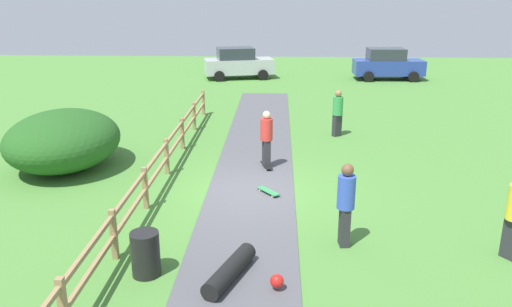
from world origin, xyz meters
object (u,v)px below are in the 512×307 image
Objects in this scene: skater_riding at (266,136)px; trash_bin at (146,254)px; bystander_blue at (346,201)px; parked_car_blue at (388,64)px; skater_fallen at (233,271)px; bush_large at (63,140)px; bystander_green at (338,111)px; skateboard_loose at (268,191)px; parked_car_silver at (238,63)px.

trash_bin is at bearing -108.77° from skater_riding.
bystander_blue is 0.44× the size of parked_car_blue.
bystander_blue is at bearing 19.27° from trash_bin.
parked_car_blue is at bearing 72.24° from skater_fallen.
bush_large is 2.29× the size of bystander_green.
skater_fallen is 2.28× the size of skateboard_loose.
parked_car_blue reaches higher than trash_bin.
bush_large is 5.40× the size of skateboard_loose.
bush_large is 4.50× the size of trash_bin.
trash_bin is at bearing -115.02° from bystander_green.
skater_fallen is (1.71, -0.14, -0.25)m from trash_bin.
bystander_green is at bearing 24.66° from bush_large.
bush_large is at bearing -177.55° from skater_riding.
skater_fallen is 10.82m from bystander_green.
bush_large is 17.63m from parked_car_silver.
trash_bin is (4.09, -6.14, -0.45)m from bush_large.
bystander_blue is (1.82, -5.02, 0.02)m from skater_riding.
bush_large is at bearing 123.63° from trash_bin.
skateboard_loose is (0.11, -2.16, -0.94)m from skater_riding.
skateboard_loose is at bearing -110.00° from parked_car_blue.
parked_car_blue reaches higher than skater_riding.
bystander_blue is (-0.77, -8.81, 0.07)m from bystander_green.
bush_large is 8.58m from skater_fallen.
skateboard_loose is 0.17× the size of parked_car_silver.
skater_riding is at bearing 92.88° from skateboard_loose.
skater_riding reaches higher than bush_large.
bystander_blue is at bearing -79.61° from parked_car_silver.
skateboard_loose is at bearing -112.56° from bystander_green.
parked_car_silver reaches higher than bush_large.
skater_riding is 1.06× the size of skater_fallen.
parked_car_silver is (-2.31, 19.05, 0.87)m from skateboard_loose.
skater_riding reaches higher than bystander_green.
skateboard_loose is 0.40× the size of bystander_blue.
bystander_blue is 0.42× the size of parked_car_silver.
bystander_green is 0.94× the size of bystander_blue.
trash_bin is 25.07m from parked_car_blue.
skater_riding is 0.43× the size of parked_car_blue.
skater_fallen is (-0.47, -6.56, -0.83)m from skater_riding.
parked_car_blue is (4.46, 13.10, -0.02)m from bystander_green.
parked_car_silver reaches higher than skater_fallen.
parked_car_silver is (-4.02, 21.90, -0.08)m from bystander_blue.
skater_riding is 1.02× the size of bystander_green.
bystander_green is (2.47, 5.96, 0.89)m from skateboard_loose.
bystander_blue is at bearing -30.43° from bush_large.
parked_car_blue is (13.31, 17.17, 0.05)m from bush_large.
bush_large reaches higher than skater_fallen.
skater_riding is 4.59m from bystander_green.
trash_bin is 11.27m from bystander_green.
trash_bin is at bearing -89.95° from parked_car_silver.
skater_fallen reaches higher than skateboard_loose.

